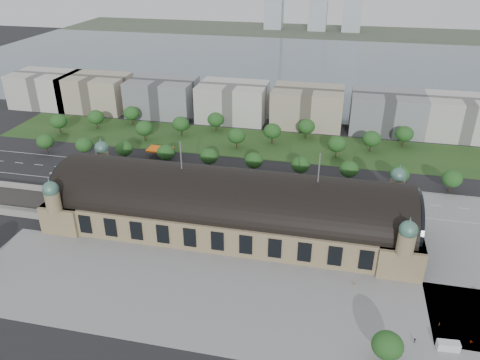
% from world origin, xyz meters
% --- Properties ---
extents(ground, '(900.00, 900.00, 0.00)m').
position_xyz_m(ground, '(0.00, 0.00, 0.00)').
color(ground, black).
rests_on(ground, ground).
extents(station, '(150.00, 48.40, 44.30)m').
position_xyz_m(station, '(0.00, 0.00, 10.28)').
color(station, '#877954').
rests_on(station, ground).
extents(plaza_south, '(190.00, 48.00, 0.12)m').
position_xyz_m(plaza_south, '(10.00, -44.00, 0.00)').
color(plaza_south, gray).
rests_on(plaza_south, ground).
extents(road_slab, '(260.00, 26.00, 0.10)m').
position_xyz_m(road_slab, '(-20.00, 38.00, 0.00)').
color(road_slab, black).
rests_on(road_slab, ground).
extents(grass_belt, '(300.00, 45.00, 0.10)m').
position_xyz_m(grass_belt, '(-15.00, 93.00, 0.00)').
color(grass_belt, '#25471C').
rests_on(grass_belt, ground).
extents(petrol_station, '(14.00, 13.00, 5.05)m').
position_xyz_m(petrol_station, '(-53.91, 65.28, 2.95)').
color(petrol_station, '#E95F0D').
rests_on(petrol_station, ground).
extents(lake, '(700.00, 320.00, 0.08)m').
position_xyz_m(lake, '(0.00, 298.00, 0.00)').
color(lake, slate).
rests_on(lake, ground).
extents(far_shore, '(700.00, 120.00, 0.14)m').
position_xyz_m(far_shore, '(0.00, 498.00, 0.00)').
color(far_shore, '#44513D').
rests_on(far_shore, ground).
extents(far_tower_right, '(24.00, 24.00, 75.00)m').
position_xyz_m(far_tower_right, '(45.00, 508.00, 37.50)').
color(far_tower_right, '#9EA8B2').
rests_on(far_tower_right, ground).
extents(office_0, '(45.00, 32.00, 24.00)m').
position_xyz_m(office_0, '(-170.00, 133.00, 12.00)').
color(office_0, beige).
rests_on(office_0, ground).
extents(office_1, '(45.00, 32.00, 24.00)m').
position_xyz_m(office_1, '(-130.00, 133.00, 12.00)').
color(office_1, tan).
rests_on(office_1, ground).
extents(office_2, '(45.00, 32.00, 24.00)m').
position_xyz_m(office_2, '(-80.00, 133.00, 12.00)').
color(office_2, gray).
rests_on(office_2, ground).
extents(office_3, '(45.00, 32.00, 24.00)m').
position_xyz_m(office_3, '(-30.00, 133.00, 12.00)').
color(office_3, beige).
rests_on(office_3, ground).
extents(office_4, '(45.00, 32.00, 24.00)m').
position_xyz_m(office_4, '(20.00, 133.00, 12.00)').
color(office_4, tan).
rests_on(office_4, ground).
extents(office_5, '(45.00, 32.00, 24.00)m').
position_xyz_m(office_5, '(70.00, 133.00, 12.00)').
color(office_5, gray).
rests_on(office_5, ground).
extents(office_6, '(45.00, 32.00, 24.00)m').
position_xyz_m(office_6, '(115.00, 133.00, 12.00)').
color(office_6, beige).
rests_on(office_6, ground).
extents(tree_row_0, '(9.60, 9.60, 11.52)m').
position_xyz_m(tree_row_0, '(-120.00, 53.00, 7.43)').
color(tree_row_0, '#2D2116').
rests_on(tree_row_0, ground).
extents(tree_row_1, '(9.60, 9.60, 11.52)m').
position_xyz_m(tree_row_1, '(-96.00, 53.00, 7.43)').
color(tree_row_1, '#2D2116').
rests_on(tree_row_1, ground).
extents(tree_row_2, '(9.60, 9.60, 11.52)m').
position_xyz_m(tree_row_2, '(-72.00, 53.00, 7.43)').
color(tree_row_2, '#2D2116').
rests_on(tree_row_2, ground).
extents(tree_row_3, '(9.60, 9.60, 11.52)m').
position_xyz_m(tree_row_3, '(-48.00, 53.00, 7.43)').
color(tree_row_3, '#2D2116').
rests_on(tree_row_3, ground).
extents(tree_row_4, '(9.60, 9.60, 11.52)m').
position_xyz_m(tree_row_4, '(-24.00, 53.00, 7.43)').
color(tree_row_4, '#2D2116').
rests_on(tree_row_4, ground).
extents(tree_row_5, '(9.60, 9.60, 11.52)m').
position_xyz_m(tree_row_5, '(0.00, 53.00, 7.43)').
color(tree_row_5, '#2D2116').
rests_on(tree_row_5, ground).
extents(tree_row_6, '(9.60, 9.60, 11.52)m').
position_xyz_m(tree_row_6, '(24.00, 53.00, 7.43)').
color(tree_row_6, '#2D2116').
rests_on(tree_row_6, ground).
extents(tree_row_7, '(9.60, 9.60, 11.52)m').
position_xyz_m(tree_row_7, '(48.00, 53.00, 7.43)').
color(tree_row_7, '#2D2116').
rests_on(tree_row_7, ground).
extents(tree_row_8, '(9.60, 9.60, 11.52)m').
position_xyz_m(tree_row_8, '(72.00, 53.00, 7.43)').
color(tree_row_8, '#2D2116').
rests_on(tree_row_8, ground).
extents(tree_row_9, '(9.60, 9.60, 11.52)m').
position_xyz_m(tree_row_9, '(96.00, 53.00, 7.43)').
color(tree_row_9, '#2D2116').
rests_on(tree_row_9, ground).
extents(tree_belt_0, '(10.40, 10.40, 12.48)m').
position_xyz_m(tree_belt_0, '(-130.00, 83.00, 8.05)').
color(tree_belt_0, '#2D2116').
rests_on(tree_belt_0, ground).
extents(tree_belt_1, '(10.40, 10.40, 12.48)m').
position_xyz_m(tree_belt_1, '(-111.00, 95.00, 8.05)').
color(tree_belt_1, '#2D2116').
rests_on(tree_belt_1, ground).
extents(tree_belt_2, '(10.40, 10.40, 12.48)m').
position_xyz_m(tree_belt_2, '(-92.00, 107.00, 8.05)').
color(tree_belt_2, '#2D2116').
rests_on(tree_belt_2, ground).
extents(tree_belt_3, '(10.40, 10.40, 12.48)m').
position_xyz_m(tree_belt_3, '(-73.00, 83.00, 8.05)').
color(tree_belt_3, '#2D2116').
rests_on(tree_belt_3, ground).
extents(tree_belt_4, '(10.40, 10.40, 12.48)m').
position_xyz_m(tree_belt_4, '(-54.00, 95.00, 8.05)').
color(tree_belt_4, '#2D2116').
rests_on(tree_belt_4, ground).
extents(tree_belt_5, '(10.40, 10.40, 12.48)m').
position_xyz_m(tree_belt_5, '(-35.00, 107.00, 8.05)').
color(tree_belt_5, '#2D2116').
rests_on(tree_belt_5, ground).
extents(tree_belt_6, '(10.40, 10.40, 12.48)m').
position_xyz_m(tree_belt_6, '(-16.00, 83.00, 8.05)').
color(tree_belt_6, '#2D2116').
rests_on(tree_belt_6, ground).
extents(tree_belt_7, '(10.40, 10.40, 12.48)m').
position_xyz_m(tree_belt_7, '(3.00, 95.00, 8.05)').
color(tree_belt_7, '#2D2116').
rests_on(tree_belt_7, ground).
extents(tree_belt_8, '(10.40, 10.40, 12.48)m').
position_xyz_m(tree_belt_8, '(22.00, 107.00, 8.05)').
color(tree_belt_8, '#2D2116').
rests_on(tree_belt_8, ground).
extents(tree_belt_9, '(10.40, 10.40, 12.48)m').
position_xyz_m(tree_belt_9, '(41.00, 83.00, 8.05)').
color(tree_belt_9, '#2D2116').
rests_on(tree_belt_9, ground).
extents(tree_belt_10, '(10.40, 10.40, 12.48)m').
position_xyz_m(tree_belt_10, '(60.00, 95.00, 8.05)').
color(tree_belt_10, '#2D2116').
rests_on(tree_belt_10, ground).
extents(tree_belt_11, '(10.40, 10.40, 12.48)m').
position_xyz_m(tree_belt_11, '(79.00, 107.00, 8.05)').
color(tree_belt_11, '#2D2116').
rests_on(tree_belt_11, ground).
extents(tree_plaza_s, '(9.00, 9.00, 10.64)m').
position_xyz_m(tree_plaza_s, '(60.00, -60.00, 6.80)').
color(tree_plaza_s, '#2D2116').
rests_on(tree_plaza_s, ground).
extents(traffic_car_0, '(4.63, 1.89, 1.57)m').
position_xyz_m(traffic_car_0, '(-101.37, 29.61, 0.79)').
color(traffic_car_0, silver).
rests_on(traffic_car_0, ground).
extents(traffic_car_1, '(4.03, 1.63, 1.30)m').
position_xyz_m(traffic_car_1, '(-75.68, 48.12, 0.65)').
color(traffic_car_1, '#96989E').
rests_on(traffic_car_1, ground).
extents(traffic_car_2, '(5.65, 2.67, 1.56)m').
position_xyz_m(traffic_car_2, '(-55.86, 32.02, 0.78)').
color(traffic_car_2, black).
rests_on(traffic_car_2, ground).
extents(traffic_car_3, '(5.54, 2.63, 1.56)m').
position_xyz_m(traffic_car_3, '(-25.61, 46.55, 0.78)').
color(traffic_car_3, maroon).
rests_on(traffic_car_3, ground).
extents(traffic_car_4, '(3.92, 1.75, 1.31)m').
position_xyz_m(traffic_car_4, '(15.89, 34.38, 0.66)').
color(traffic_car_4, '#172141').
rests_on(traffic_car_4, ground).
extents(traffic_car_5, '(4.56, 1.80, 1.48)m').
position_xyz_m(traffic_car_5, '(50.23, 43.14, 0.74)').
color(traffic_car_5, '#54585B').
rests_on(traffic_car_5, ground).
extents(traffic_car_6, '(4.70, 2.20, 1.30)m').
position_xyz_m(traffic_car_6, '(77.92, 33.11, 0.65)').
color(traffic_car_6, '#BBBBBD').
rests_on(traffic_car_6, ground).
extents(parked_car_0, '(4.39, 3.55, 1.40)m').
position_xyz_m(parked_car_0, '(-61.39, 21.00, 0.70)').
color(parked_car_0, black).
rests_on(parked_car_0, ground).
extents(parked_car_1, '(5.31, 4.04, 1.34)m').
position_xyz_m(parked_car_1, '(-76.93, 25.00, 0.67)').
color(parked_car_1, maroon).
rests_on(parked_car_1, ground).
extents(parked_car_2, '(5.53, 4.39, 1.50)m').
position_xyz_m(parked_car_2, '(-49.46, 25.00, 0.75)').
color(parked_car_2, '#161F40').
rests_on(parked_car_2, ground).
extents(parked_car_3, '(4.12, 3.36, 1.32)m').
position_xyz_m(parked_car_3, '(-46.32, 23.53, 0.66)').
color(parked_car_3, '#525359').
rests_on(parked_car_3, ground).
extents(parked_car_4, '(4.30, 3.27, 1.36)m').
position_xyz_m(parked_car_4, '(-33.87, 21.00, 0.68)').
color(parked_car_4, white).
rests_on(parked_car_4, ground).
extents(parked_car_5, '(6.28, 5.22, 1.59)m').
position_xyz_m(parked_car_5, '(-25.52, 25.00, 0.80)').
color(parked_car_5, gray).
rests_on(parked_car_5, ground).
extents(parked_car_6, '(5.19, 4.22, 1.41)m').
position_xyz_m(parked_car_6, '(-18.72, 21.00, 0.71)').
color(parked_car_6, black).
rests_on(parked_car_6, ground).
extents(bus_west, '(11.95, 3.27, 3.30)m').
position_xyz_m(bus_west, '(-13.74, 32.00, 1.65)').
color(bus_west, red).
rests_on(bus_west, ground).
extents(bus_mid, '(10.68, 3.36, 2.93)m').
position_xyz_m(bus_mid, '(16.77, 27.00, 1.46)').
color(bus_mid, silver).
rests_on(bus_mid, ground).
extents(bus_east, '(11.49, 3.69, 3.15)m').
position_xyz_m(bus_east, '(8.62, 27.00, 1.57)').
color(bus_east, silver).
rests_on(bus_east, ground).
extents(van_south, '(6.63, 3.07, 2.79)m').
position_xyz_m(van_south, '(78.26, -50.82, 1.33)').
color(van_south, silver).
rests_on(van_south, ground).
extents(pedestrian_0, '(0.82, 0.55, 1.55)m').
position_xyz_m(pedestrian_0, '(51.43, -28.01, 0.78)').
color(pedestrian_0, gray).
rests_on(pedestrian_0, ground).
extents(pedestrian_1, '(0.54, 0.66, 1.57)m').
position_xyz_m(pedestrian_1, '(77.60, -41.38, 0.79)').
color(pedestrian_1, gray).
rests_on(pedestrian_1, ground).
extents(pedestrian_3, '(1.16, 0.89, 1.79)m').
position_xyz_m(pedestrian_3, '(85.65, -47.25, 0.90)').
color(pedestrian_3, gray).
rests_on(pedestrian_3, ground).
extents(pedestrian_4, '(0.92, 1.15, 1.65)m').
position_xyz_m(pedestrian_4, '(69.24, -50.26, 0.82)').
color(pedestrian_4, gray).
rests_on(pedestrian_4, ground).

